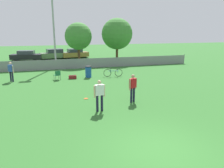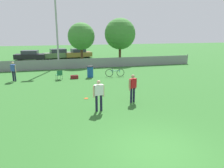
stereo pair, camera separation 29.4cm
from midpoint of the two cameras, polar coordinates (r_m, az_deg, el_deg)
The scene contains 16 objects.
ground_plane at distance 8.29m, azimuth 12.37°, elevation -16.43°, with size 120.00×120.00×0.00m, color #2D6628.
fence_backline at distance 24.81m, azimuth -6.95°, elevation 5.36°, with size 26.55×0.07×1.21m.
light_pole at distance 26.07m, azimuth -14.09°, elevation 16.70°, with size 0.90×0.36×9.73m.
tree_near_pole at distance 27.52m, azimuth -7.73°, elevation 12.23°, with size 3.29×3.29×5.11m.
tree_far_right at distance 29.41m, azimuth 2.41°, elevation 12.94°, with size 4.06×4.06×5.75m.
player_receiver_white at distance 11.33m, azimuth -2.76°, elevation -2.42°, with size 0.62×0.27×1.66m.
player_defender_red at distance 12.81m, azimuth 6.10°, elevation -0.58°, with size 0.54×0.43×1.66m.
spectator_in_blue at distance 19.87m, azimuth -23.96°, elevation 3.37°, with size 0.47×0.46×1.64m.
frisbee_disc at distance 13.73m, azimuth -6.16°, elevation -3.77°, with size 0.26×0.26×0.03m.
folding_chair_sideline at distance 19.35m, azimuth -13.20°, elevation 2.47°, with size 0.59×0.59×0.80m.
bicycle_sideline at distance 20.09m, azimuth 1.18°, elevation 2.96°, with size 1.75×0.44×0.76m.
trash_bin at distance 19.91m, azimuth -5.30°, elevation 3.26°, with size 0.57×0.57×1.03m.
gear_bag_sideline at distance 19.58m, azimuth -9.38°, elevation 1.84°, with size 0.66×0.36×0.32m.
parked_car_dark at distance 33.54m, azimuth -20.36°, elevation 7.01°, with size 4.39×2.27×1.40m.
parked_car_olive at distance 34.27m, azimuth -13.61°, elevation 7.63°, with size 4.57×2.56×1.47m.
parked_car_tan at distance 34.73m, azimuth -8.54°, elevation 7.90°, with size 4.27×2.40×1.41m.
Camera 2 is at (-3.33, -6.34, 4.13)m, focal length 35.00 mm.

